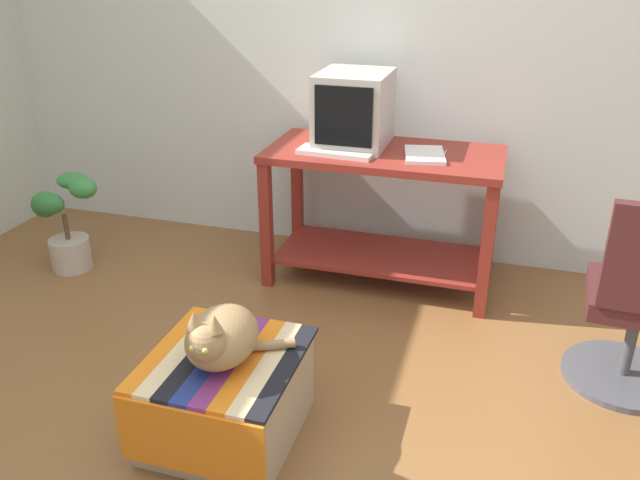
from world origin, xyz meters
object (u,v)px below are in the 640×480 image
(book, at_px, (425,155))
(office_chair, at_px, (640,310))
(tv_monitor, at_px, (353,110))
(ottoman_with_blanket, at_px, (226,396))
(keyboard, at_px, (336,152))
(desk, at_px, (383,194))
(potted_plant, at_px, (66,223))
(cat, at_px, (221,337))

(book, xyz_separation_m, office_chair, (1.01, -0.64, -0.39))
(tv_monitor, xyz_separation_m, ottoman_with_blanket, (-0.10, -1.52, -0.77))
(keyboard, bearing_deg, ottoman_with_blanket, -88.63)
(desk, distance_m, ottoman_with_blanket, 1.52)
(desk, distance_m, tv_monitor, 0.48)
(desk, xyz_separation_m, tv_monitor, (-0.19, 0.07, 0.44))
(ottoman_with_blanket, height_order, potted_plant, potted_plant)
(potted_plant, bearing_deg, tv_monitor, 16.46)
(tv_monitor, relative_size, ottoman_with_blanket, 0.72)
(potted_plant, relative_size, office_chair, 0.65)
(cat, bearing_deg, keyboard, 86.61)
(tv_monitor, relative_size, keyboard, 1.10)
(desk, distance_m, office_chair, 1.42)
(cat, bearing_deg, desk, 78.08)
(keyboard, height_order, cat, keyboard)
(book, height_order, potted_plant, book)
(book, distance_m, potted_plant, 2.09)
(keyboard, relative_size, office_chair, 0.45)
(ottoman_with_blanket, distance_m, potted_plant, 1.83)
(keyboard, height_order, book, keyboard)
(tv_monitor, height_order, cat, tv_monitor)
(desk, height_order, potted_plant, desk)
(cat, distance_m, office_chair, 1.72)
(cat, bearing_deg, tv_monitor, 85.47)
(book, relative_size, ottoman_with_blanket, 0.48)
(office_chair, bearing_deg, desk, -25.39)
(book, height_order, cat, book)
(ottoman_with_blanket, relative_size, potted_plant, 1.06)
(cat, bearing_deg, ottoman_with_blanket, 107.81)
(keyboard, distance_m, office_chair, 1.61)
(ottoman_with_blanket, xyz_separation_m, cat, (0.01, -0.03, 0.29))
(cat, distance_m, potted_plant, 1.86)
(book, distance_m, office_chair, 1.26)
(book, bearing_deg, keyboard, -179.95)
(potted_plant, bearing_deg, cat, -35.99)
(tv_monitor, distance_m, cat, 1.63)
(tv_monitor, bearing_deg, office_chair, -27.80)
(desk, bearing_deg, book, -11.76)
(desk, xyz_separation_m, ottoman_with_blanket, (-0.29, -1.46, -0.33))
(potted_plant, bearing_deg, desk, 12.77)
(desk, height_order, cat, desk)
(desk, relative_size, keyboard, 3.13)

